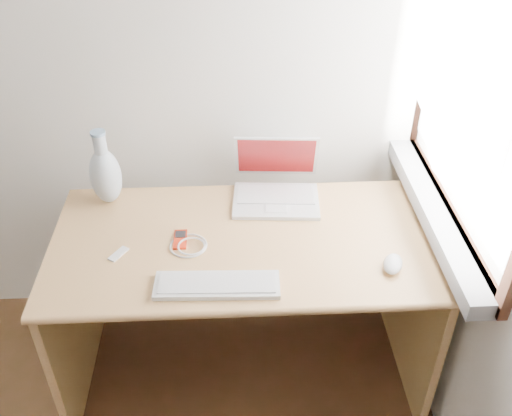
{
  "coord_description": "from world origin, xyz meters",
  "views": [
    {
      "loc": [
        0.99,
        -0.26,
        1.97
      ],
      "look_at": [
        1.07,
        1.35,
        0.79
      ],
      "focal_mm": 40.0,
      "sensor_mm": 36.0,
      "label": 1
    }
  ],
  "objects_px": {
    "desk": "(244,267)",
    "vase": "(105,174)",
    "laptop": "(275,185)",
    "external_keyboard": "(217,285)"
  },
  "relations": [
    {
      "from": "desk",
      "to": "vase",
      "type": "xyz_separation_m",
      "value": [
        -0.5,
        0.17,
        0.32
      ]
    },
    {
      "from": "laptop",
      "to": "vase",
      "type": "relative_size",
      "value": 1.13
    },
    {
      "from": "desk",
      "to": "laptop",
      "type": "distance_m",
      "value": 0.33
    },
    {
      "from": "desk",
      "to": "external_keyboard",
      "type": "height_order",
      "value": "external_keyboard"
    },
    {
      "from": "laptop",
      "to": "vase",
      "type": "xyz_separation_m",
      "value": [
        -0.63,
        0.0,
        0.07
      ]
    },
    {
      "from": "desk",
      "to": "vase",
      "type": "relative_size",
      "value": 4.51
    },
    {
      "from": "desk",
      "to": "external_keyboard",
      "type": "relative_size",
      "value": 3.38
    },
    {
      "from": "desk",
      "to": "external_keyboard",
      "type": "xyz_separation_m",
      "value": [
        -0.09,
        -0.32,
        0.21
      ]
    },
    {
      "from": "external_keyboard",
      "to": "vase",
      "type": "xyz_separation_m",
      "value": [
        -0.41,
        0.49,
        0.11
      ]
    },
    {
      "from": "desk",
      "to": "vase",
      "type": "height_order",
      "value": "vase"
    }
  ]
}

